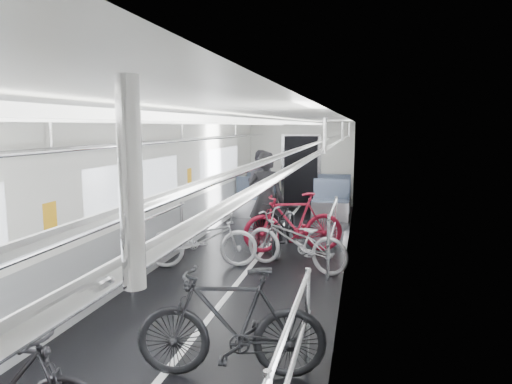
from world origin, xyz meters
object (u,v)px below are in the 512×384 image
bike_left_far (202,239)px  bike_right_far (293,223)px  bike_right_mid (295,241)px  bike_right_near (231,323)px  person_seated (260,182)px  person_standing (266,200)px  bike_aisle (285,226)px

bike_left_far → bike_right_far: size_ratio=0.98×
bike_right_mid → bike_right_far: size_ratio=0.98×
bike_right_near → person_seated: person_seated is taller
bike_right_far → person_seated: bearing=-176.2°
person_standing → person_seated: (-0.84, 3.22, -0.08)m
bike_right_near → person_seated: size_ratio=1.03×
bike_right_mid → person_seated: (-1.56, 4.36, 0.37)m
bike_left_far → bike_right_mid: size_ratio=1.00×
bike_right_near → person_standing: person_standing is taller
bike_aisle → person_seated: (-1.22, 3.32, 0.36)m
bike_right_near → bike_right_far: (-0.08, 4.29, 0.03)m
bike_right_near → bike_right_mid: bearing=167.4°
bike_aisle → bike_right_mid: bearing=-70.3°
bike_left_far → bike_right_near: size_ratio=1.04×
bike_right_near → bike_left_far: bearing=-166.5°
person_seated → bike_aisle: bearing=112.7°
bike_right_mid → bike_right_far: bearing=-150.7°
bike_aisle → person_standing: size_ratio=0.99×
bike_left_far → bike_right_far: 1.79m
bike_right_far → person_standing: bearing=-123.6°
bike_right_near → person_standing: (-0.62, 4.43, 0.40)m
bike_right_near → person_standing: size_ratio=0.95×
bike_right_far → bike_aisle: 0.18m
bike_right_near → person_seated: 7.80m
bike_right_near → bike_aisle: 4.34m
bike_left_far → bike_aisle: (1.15, 1.26, 0.00)m
bike_right_mid → person_standing: bearing=-128.7°
bike_right_far → bike_left_far: bearing=-65.9°
bike_aisle → person_standing: 0.59m
bike_aisle → person_seated: size_ratio=1.08×
bike_left_far → bike_right_mid: 1.51m
bike_aisle → person_seated: person_seated is taller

